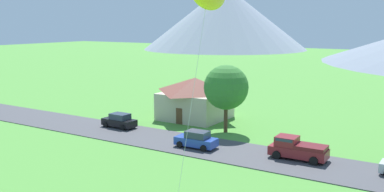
% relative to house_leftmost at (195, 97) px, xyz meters
% --- Properties ---
extents(road_strip, '(160.00, 7.05, 0.08)m').
position_rel_house_leftmost_xyz_m(road_strip, '(14.69, -10.79, -2.75)').
color(road_strip, '#424247').
rests_on(road_strip, ground).
extents(mountain_far_west_ridge, '(74.54, 74.54, 28.85)m').
position_rel_house_leftmost_xyz_m(mountain_far_west_ridge, '(-65.44, 132.66, 11.64)').
color(mountain_far_west_ridge, gray).
rests_on(mountain_far_west_ridge, ground).
extents(house_leftmost, '(8.34, 8.08, 5.39)m').
position_rel_house_leftmost_xyz_m(house_leftmost, '(0.00, 0.00, 0.00)').
color(house_leftmost, beige).
rests_on(house_leftmost, ground).
extents(tree_left_of_center, '(5.07, 5.07, 7.73)m').
position_rel_house_leftmost_xyz_m(tree_left_of_center, '(6.69, -4.20, 2.39)').
color(tree_left_of_center, '#4C3823').
rests_on(tree_left_of_center, ground).
extents(parked_car_black_mid_west, '(4.23, 2.14, 1.68)m').
position_rel_house_leftmost_xyz_m(parked_car_black_mid_west, '(-4.95, -9.12, -1.92)').
color(parked_car_black_mid_west, black).
rests_on(parked_car_black_mid_west, road_strip).
extents(parked_car_blue_east_end, '(4.26, 2.19, 1.68)m').
position_rel_house_leftmost_xyz_m(parked_car_blue_east_end, '(7.18, -11.43, -1.92)').
color(parked_car_blue_east_end, '#2847A8').
rests_on(parked_car_blue_east_end, road_strip).
extents(pickup_truck_maroon_west_side, '(5.23, 2.38, 1.99)m').
position_rel_house_leftmost_xyz_m(pickup_truck_maroon_west_side, '(16.90, -9.71, -1.73)').
color(pickup_truck_maroon_west_side, maroon).
rests_on(pickup_truck_maroon_west_side, road_strip).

